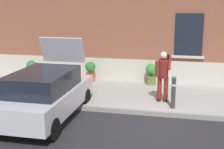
% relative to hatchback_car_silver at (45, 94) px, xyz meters
% --- Properties ---
extents(ground_plane, '(80.00, 80.00, 0.00)m').
position_rel_hatchback_car_silver_xyz_m(ground_plane, '(3.29, 0.03, -0.80)').
color(ground_plane, '#232326').
extents(sidewalk, '(24.00, 3.60, 0.15)m').
position_rel_hatchback_car_silver_xyz_m(sidewalk, '(3.29, 2.83, -0.72)').
color(sidewalk, '#99968E').
rests_on(sidewalk, ground).
extents(curb_edge, '(24.00, 0.12, 0.15)m').
position_rel_hatchback_car_silver_xyz_m(curb_edge, '(3.29, 0.97, -0.72)').
color(curb_edge, gray).
rests_on(curb_edge, ground).
extents(hatchback_car_silver, '(1.79, 4.07, 2.34)m').
position_rel_hatchback_car_silver_xyz_m(hatchback_car_silver, '(0.00, 0.00, 0.00)').
color(hatchback_car_silver, '#B7B7BF').
rests_on(hatchback_car_silver, ground).
extents(bollard_near_person, '(0.15, 0.15, 1.04)m').
position_rel_hatchback_car_silver_xyz_m(bollard_near_person, '(3.73, 1.38, -0.09)').
color(bollard_near_person, '#333338').
rests_on(bollard_near_person, sidewalk).
extents(person_on_phone, '(0.51, 0.51, 1.74)m').
position_rel_hatchback_car_silver_xyz_m(person_on_phone, '(3.35, 1.99, 0.35)').
color(person_on_phone, maroon).
rests_on(person_on_phone, sidewalk).
extents(planter_cream, '(0.44, 0.44, 0.86)m').
position_rel_hatchback_car_silver_xyz_m(planter_cream, '(-2.41, 3.89, -0.19)').
color(planter_cream, beige).
rests_on(planter_cream, sidewalk).
extents(planter_terracotta, '(0.44, 0.44, 0.86)m').
position_rel_hatchback_car_silver_xyz_m(planter_terracotta, '(0.17, 4.17, -0.19)').
color(planter_terracotta, '#B25B38').
rests_on(planter_terracotta, sidewalk).
extents(planter_olive, '(0.44, 0.44, 0.86)m').
position_rel_hatchback_car_silver_xyz_m(planter_olive, '(2.75, 4.25, -0.19)').
color(planter_olive, '#606B38').
rests_on(planter_olive, sidewalk).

